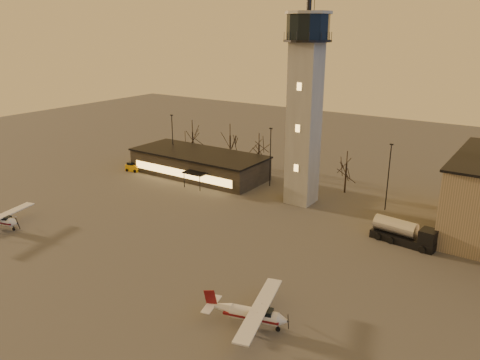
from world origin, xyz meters
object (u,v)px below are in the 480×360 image
object	(u,v)px
control_tower	(305,97)
cessna_rear	(1,222)
cessna_front	(256,317)
fuel_truck	(403,234)
terminal	(199,164)
service_cart	(133,168)

from	to	relation	value
control_tower	cessna_rear	xyz separation A→B (m)	(-28.75, -31.97, -15.35)
cessna_front	fuel_truck	distance (m)	25.89
terminal	control_tower	bearing A→B (deg)	-5.15
control_tower	cessna_front	world-z (taller)	control_tower
terminal	cessna_rear	size ratio (longest dim) A/B	2.46
fuel_truck	terminal	bearing A→B (deg)	175.00
cessna_front	cessna_rear	bearing A→B (deg)	166.03
cessna_rear	terminal	bearing A→B (deg)	64.86
control_tower	cessna_front	distance (m)	36.54
service_cart	cessna_front	bearing A→B (deg)	-42.01
cessna_front	fuel_truck	size ratio (longest dim) A/B	1.29
cessna_rear	fuel_truck	xyz separation A→B (m)	(46.18, 25.98, 0.20)
service_cart	fuel_truck	bearing A→B (deg)	-13.54
terminal	cessna_front	world-z (taller)	terminal
service_cart	cessna_rear	bearing A→B (deg)	-89.84
control_tower	terminal	distance (m)	26.24
fuel_truck	service_cart	xyz separation A→B (m)	(-51.48, 2.99, -0.53)
terminal	service_cart	distance (m)	13.14
cessna_front	fuel_truck	xyz separation A→B (m)	(6.05, 25.17, 0.17)
control_tower	service_cart	distance (m)	37.61
terminal	service_cart	bearing A→B (deg)	-157.52
control_tower	terminal	bearing A→B (deg)	174.85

